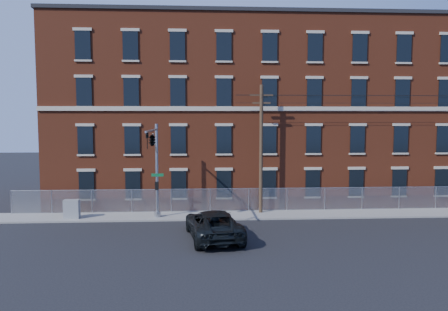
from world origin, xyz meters
The scene contains 8 objects.
ground centered at (0.00, 0.00, 0.00)m, with size 140.00×140.00×0.00m, color black.
sidewalk centered at (12.00, 5.00, 0.06)m, with size 65.00×3.00×0.12m, color gray.
mill_building centered at (12.00, 13.93, 8.15)m, with size 55.30×14.32×16.30m.
chain_link_fence centered at (12.00, 6.30, 1.06)m, with size 59.06×0.06×1.85m.
traffic_signal_mast centered at (-6.00, 2.18, 5.39)m, with size 0.90×6.75×7.00m.
utility_pole_near centered at (2.00, 5.60, 5.34)m, with size 1.80×0.28×10.00m.
pickup_truck centered at (-1.97, -1.19, 0.90)m, with size 2.98×6.47×1.80m, color black.
utility_cabinet centered at (-12.30, 4.35, 0.82)m, with size 1.12×0.56×1.40m, color gray.
Camera 1 is at (-2.87, -27.73, 7.52)m, focal length 34.58 mm.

